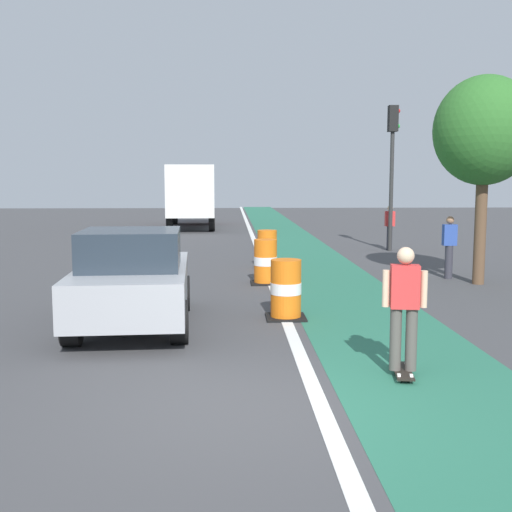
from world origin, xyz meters
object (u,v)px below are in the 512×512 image
skateboarder_on_lane (404,307)px  traffic_barrel_front (286,290)px  pedestrian_crossing (449,245)px  traffic_light_corner (392,152)px  pedestrian_waiting (390,226)px  traffic_barrel_back (267,249)px  traffic_barrel_mid (266,262)px  parked_sedan_nearest (133,279)px  street_tree_sidewalk (484,132)px  delivery_truck_down_block (192,193)px

skateboarder_on_lane → traffic_barrel_front: (-1.22, 3.50, -0.38)m
pedestrian_crossing → traffic_light_corner: bearing=89.1°
pedestrian_waiting → traffic_barrel_back: bearing=-136.0°
traffic_barrel_mid → pedestrian_waiting: bearing=56.3°
parked_sedan_nearest → traffic_barrel_back: bearing=69.4°
traffic_light_corner → street_tree_sidewalk: size_ratio=1.02×
traffic_barrel_back → pedestrian_crossing: pedestrian_crossing is taller
delivery_truck_down_block → street_tree_sidewalk: size_ratio=1.53×
traffic_light_corner → traffic_barrel_back: bearing=-138.0°
traffic_barrel_front → street_tree_sidewalk: street_tree_sidewalk is taller
traffic_barrel_front → street_tree_sidewalk: (5.05, 3.68, 3.14)m
pedestrian_crossing → pedestrian_waiting: same height
skateboarder_on_lane → parked_sedan_nearest: 4.91m
pedestrian_crossing → parked_sedan_nearest: bearing=-145.1°
skateboarder_on_lane → street_tree_sidewalk: street_tree_sidewalk is taller
skateboarder_on_lane → street_tree_sidewalk: 8.59m
parked_sedan_nearest → pedestrian_crossing: (7.30, 5.09, 0.03)m
traffic_light_corner → pedestrian_waiting: size_ratio=3.17×
parked_sedan_nearest → traffic_barrel_mid: (2.55, 4.48, -0.30)m
parked_sedan_nearest → street_tree_sidewalk: street_tree_sidewalk is taller
traffic_light_corner → traffic_barrel_front: bearing=-113.3°
parked_sedan_nearest → traffic_barrel_mid: bearing=60.4°
delivery_truck_down_block → parked_sedan_nearest: bearing=-89.2°
skateboarder_on_lane → traffic_barrel_mid: (-1.37, 7.43, -0.38)m
traffic_barrel_front → traffic_light_corner: traffic_light_corner is taller
traffic_light_corner → pedestrian_waiting: 2.66m
traffic_light_corner → pedestrian_waiting: traffic_light_corner is taller
traffic_barrel_front → pedestrian_waiting: size_ratio=0.68×
skateboarder_on_lane → street_tree_sidewalk: size_ratio=0.34×
pedestrian_waiting → street_tree_sidewalk: size_ratio=0.32×
parked_sedan_nearest → traffic_barrel_mid: size_ratio=3.85×
traffic_barrel_mid → skateboarder_on_lane: bearing=-79.5°
traffic_barrel_front → traffic_barrel_mid: 3.93m
skateboarder_on_lane → pedestrian_crossing: (3.38, 8.04, -0.05)m
traffic_barrel_back → pedestrian_crossing: bearing=-25.9°
traffic_barrel_back → pedestrian_crossing: (4.55, -2.21, 0.33)m
parked_sedan_nearest → skateboarder_on_lane: bearing=-37.0°
traffic_barrel_front → pedestrian_crossing: pedestrian_crossing is taller
delivery_truck_down_block → pedestrian_crossing: bearing=-66.5°
traffic_barrel_back → delivery_truck_down_block: (-3.07, 15.28, 1.31)m
traffic_barrel_mid → delivery_truck_down_block: bearing=99.0°
skateboarder_on_lane → parked_sedan_nearest: (-3.92, 2.95, -0.08)m
delivery_truck_down_block → street_tree_sidewalk: (8.06, -18.35, 1.82)m
traffic_barrel_back → traffic_light_corner: 6.92m
delivery_truck_down_block → pedestrian_waiting: 13.29m
parked_sedan_nearest → street_tree_sidewalk: (7.74, 4.23, 2.83)m
traffic_barrel_mid → delivery_truck_down_block: size_ratio=0.14×
parked_sedan_nearest → delivery_truck_down_block: delivery_truck_down_block is taller
traffic_light_corner → pedestrian_crossing: bearing=-90.9°
traffic_barrel_back → delivery_truck_down_block: size_ratio=0.14×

